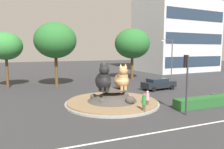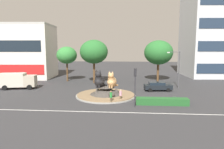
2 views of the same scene
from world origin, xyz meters
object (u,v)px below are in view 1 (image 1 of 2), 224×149
Objects in this scene: pedestrian_green_shirt at (144,103)px; litter_bin at (214,98)px; broadleaf_tree_behind_island at (6,46)px; cat_statue_black at (103,80)px; sedan_on_far_lane at (158,84)px; cat_statue_calico at (122,80)px; third_tree_left at (55,40)px; pedestrian_pink_shirt at (147,99)px; office_tower at (176,19)px; traffic_light_mast at (186,73)px; streetlight_arm at (171,58)px; second_tree_near_tower at (132,44)px.

pedestrian_green_shirt is 1.98× the size of litter_bin.
pedestrian_green_shirt is (11.46, -18.08, -4.91)m from broadleaf_tree_behind_island.
sedan_on_far_lane is (9.67, 4.88, -1.69)m from cat_statue_black.
cat_statue_calico is 13.67m from third_tree_left.
pedestrian_pink_shirt is 7.47m from litter_bin.
broadleaf_tree_behind_island is 8.67× the size of litter_bin.
sedan_on_far_lane is at bearing -136.27° from office_tower.
cat_statue_black is 3.09× the size of litter_bin.
pedestrian_pink_shirt is at bearing 39.91° from cat_statue_calico.
litter_bin is (8.67, 0.77, -0.50)m from pedestrian_green_shirt.
broadleaf_tree_behind_island is at bearing 39.10° from traffic_light_mast.
streetlight_arm is (16.42, -4.48, -2.61)m from third_tree_left.
pedestrian_green_shirt is 0.36× the size of sedan_on_far_lane.
office_tower is 35.05m from third_tree_left.
cat_statue_calico reaches higher than pedestrian_green_shirt.
third_tree_left is 1.34× the size of streetlight_arm.
pedestrian_green_shirt is at bearing 12.64° from cat_statue_calico.
third_tree_left is (-4.76, 12.09, 4.25)m from cat_statue_calico.
second_tree_near_tower reaches higher than broadleaf_tree_behind_island.
cat_statue_black is 19.53m from second_tree_near_tower.
cat_statue_calico is 1.55× the size of pedestrian_pink_shirt.
pedestrian_green_shirt is 11.64m from sedan_on_far_lane.
litter_bin is (1.14, -8.11, -0.37)m from sedan_on_far_lane.
sedan_on_far_lane is at bearing 89.91° from pedestrian_pink_shirt.
pedestrian_green_shirt is at bearing -135.61° from office_tower.
cat_statue_calico is at bearing 125.16° from pedestrian_green_shirt.
pedestrian_green_shirt is at bearing -72.82° from third_tree_left.
pedestrian_pink_shirt is (-7.78, -18.04, -5.60)m from second_tree_near_tower.
cat_statue_black is at bearing -76.84° from third_tree_left.
pedestrian_green_shirt is at bearing 37.88° from cat_statue_black.
streetlight_arm is 7.65× the size of litter_bin.
cat_statue_calico is 9.64m from litter_bin.
cat_statue_calico is 2.85× the size of litter_bin.
traffic_light_mast reaches higher than pedestrian_green_shirt.
office_tower is 41.74m from pedestrian_green_shirt.
broadleaf_tree_behind_island is at bearing 167.67° from pedestrian_pink_shirt.
office_tower is 3.37× the size of broadleaf_tree_behind_island.
third_tree_left is at bearing -148.87° from cat_statue_calico.
sedan_on_far_lane is at bearing 81.89° from pedestrian_green_shirt.
broadleaf_tree_behind_island reaches higher than cat_statue_black.
cat_statue_black is at bearing 163.38° from litter_bin.
cat_statue_black is at bearing -141.95° from office_tower.
litter_bin is at bearing -91.08° from second_tree_near_tower.
office_tower is at bearing 141.44° from cat_statue_black.
traffic_light_mast is 6.61m from litter_bin.
broadleaf_tree_behind_island is 6.85m from third_tree_left.
traffic_light_mast is 0.19× the size of office_tower.
traffic_light_mast is 5.53× the size of litter_bin.
traffic_light_mast is 15.34m from streetlight_arm.
traffic_light_mast reaches higher than pedestrian_pink_shirt.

